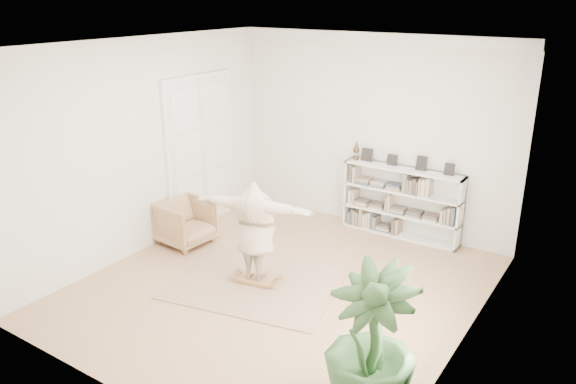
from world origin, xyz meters
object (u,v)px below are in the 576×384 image
object	(u,v)px
person	(255,229)
houseplant	(371,343)
armchair	(186,222)
bookshelf	(401,203)
rocker_board	(256,279)

from	to	relation	value
person	houseplant	world-z (taller)	houseplant
armchair	bookshelf	bearing A→B (deg)	-46.72
armchair	person	bearing A→B (deg)	-100.14
rocker_board	person	bearing A→B (deg)	-101.80
person	houseplant	xyz separation A→B (m)	(2.67, -1.61, -0.06)
bookshelf	person	bearing A→B (deg)	-110.77
rocker_board	person	xyz separation A→B (m)	(0.00, -0.00, 0.85)
person	armchair	bearing A→B (deg)	-26.60
armchair	person	xyz separation A→B (m)	(1.93, -0.51, 0.52)
bookshelf	houseplant	bearing A→B (deg)	-71.11
houseplant	bookshelf	bearing A→B (deg)	108.89
houseplant	rocker_board	bearing A→B (deg)	148.97
person	houseplant	bearing A→B (deg)	137.17
armchair	houseplant	distance (m)	5.08
armchair	houseplant	world-z (taller)	houseplant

